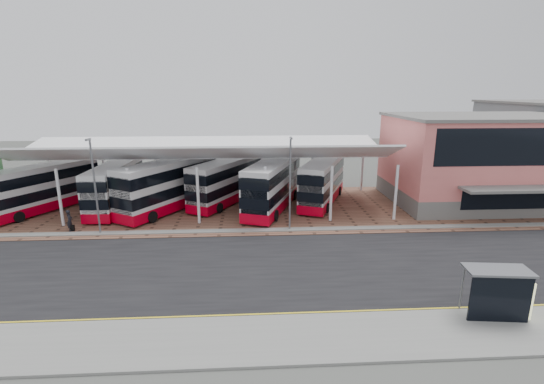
{
  "coord_description": "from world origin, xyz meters",
  "views": [
    {
      "loc": [
        -1.4,
        -25.65,
        11.85
      ],
      "look_at": [
        0.59,
        8.28,
        2.92
      ],
      "focal_mm": 26.0,
      "sensor_mm": 36.0,
      "label": 1
    }
  ],
  "objects_px": {
    "bus_0": "(44,188)",
    "bus_4": "(273,185)",
    "bus_1": "(115,187)",
    "pedestrian": "(70,220)",
    "bus_3": "(227,182)",
    "bus_2": "(169,186)",
    "bus_5": "(323,182)",
    "bus_shelter": "(504,289)",
    "terminal": "(481,159)"
  },
  "relations": [
    {
      "from": "bus_4",
      "to": "bus_5",
      "type": "bearing_deg",
      "value": 39.37
    },
    {
      "from": "bus_1",
      "to": "bus_shelter",
      "type": "xyz_separation_m",
      "value": [
        26.58,
        -21.6,
        -0.51
      ]
    },
    {
      "from": "bus_0",
      "to": "bus_2",
      "type": "bearing_deg",
      "value": 27.32
    },
    {
      "from": "bus_4",
      "to": "bus_shelter",
      "type": "distance_m",
      "value": 23.2
    },
    {
      "from": "bus_5",
      "to": "pedestrian",
      "type": "relative_size",
      "value": 6.06
    },
    {
      "from": "bus_0",
      "to": "bus_2",
      "type": "relative_size",
      "value": 0.93
    },
    {
      "from": "bus_0",
      "to": "bus_5",
      "type": "relative_size",
      "value": 0.97
    },
    {
      "from": "bus_5",
      "to": "bus_2",
      "type": "bearing_deg",
      "value": -151.29
    },
    {
      "from": "bus_3",
      "to": "pedestrian",
      "type": "xyz_separation_m",
      "value": [
        -12.97,
        -7.98,
        -1.35
      ]
    },
    {
      "from": "pedestrian",
      "to": "bus_1",
      "type": "bearing_deg",
      "value": -24.41
    },
    {
      "from": "bus_1",
      "to": "bus_4",
      "type": "height_order",
      "value": "bus_4"
    },
    {
      "from": "bus_2",
      "to": "bus_5",
      "type": "bearing_deg",
      "value": 38.15
    },
    {
      "from": "bus_1",
      "to": "bus_2",
      "type": "xyz_separation_m",
      "value": [
        5.51,
        -0.83,
        0.22
      ]
    },
    {
      "from": "bus_3",
      "to": "bus_5",
      "type": "xyz_separation_m",
      "value": [
        10.12,
        -0.6,
        -0.01
      ]
    },
    {
      "from": "bus_2",
      "to": "bus_4",
      "type": "relative_size",
      "value": 0.96
    },
    {
      "from": "terminal",
      "to": "bus_2",
      "type": "xyz_separation_m",
      "value": [
        -32.4,
        -1.14,
        -2.13
      ]
    },
    {
      "from": "bus_5",
      "to": "pedestrian",
      "type": "bearing_deg",
      "value": -139.71
    },
    {
      "from": "bus_1",
      "to": "bus_2",
      "type": "distance_m",
      "value": 5.58
    },
    {
      "from": "bus_2",
      "to": "bus_shelter",
      "type": "xyz_separation_m",
      "value": [
        21.07,
        -20.77,
        -0.73
      ]
    },
    {
      "from": "bus_3",
      "to": "bus_2",
      "type": "bearing_deg",
      "value": -128.94
    },
    {
      "from": "bus_2",
      "to": "pedestrian",
      "type": "bearing_deg",
      "value": -110.34
    },
    {
      "from": "bus_2",
      "to": "bus_3",
      "type": "relative_size",
      "value": 1.06
    },
    {
      "from": "bus_5",
      "to": "bus_shelter",
      "type": "distance_m",
      "value": 23.1
    },
    {
      "from": "terminal",
      "to": "bus_shelter",
      "type": "xyz_separation_m",
      "value": [
        -11.33,
        -21.91,
        -2.86
      ]
    },
    {
      "from": "bus_4",
      "to": "pedestrian",
      "type": "relative_size",
      "value": 6.54
    },
    {
      "from": "bus_5",
      "to": "bus_shelter",
      "type": "xyz_separation_m",
      "value": [
        5.35,
        -22.47,
        -0.54
      ]
    },
    {
      "from": "terminal",
      "to": "pedestrian",
      "type": "xyz_separation_m",
      "value": [
        -39.76,
        -6.82,
        -3.67
      ]
    },
    {
      "from": "terminal",
      "to": "bus_3",
      "type": "distance_m",
      "value": 26.92
    },
    {
      "from": "bus_3",
      "to": "bus_4",
      "type": "height_order",
      "value": "bus_4"
    },
    {
      "from": "pedestrian",
      "to": "terminal",
      "type": "bearing_deg",
      "value": -88.75
    },
    {
      "from": "bus_5",
      "to": "pedestrian",
      "type": "distance_m",
      "value": 24.28
    },
    {
      "from": "bus_0",
      "to": "bus_shelter",
      "type": "relative_size",
      "value": 3.14
    },
    {
      "from": "bus_4",
      "to": "pedestrian",
      "type": "distance_m",
      "value": 18.61
    },
    {
      "from": "bus_2",
      "to": "bus_0",
      "type": "bearing_deg",
      "value": -150.53
    },
    {
      "from": "bus_0",
      "to": "bus_4",
      "type": "distance_m",
      "value": 22.71
    },
    {
      "from": "bus_3",
      "to": "bus_shelter",
      "type": "bearing_deg",
      "value": -27.37
    },
    {
      "from": "bus_3",
      "to": "bus_0",
      "type": "bearing_deg",
      "value": -145.65
    },
    {
      "from": "bus_1",
      "to": "bus_3",
      "type": "xyz_separation_m",
      "value": [
        11.11,
        1.47,
        0.04
      ]
    },
    {
      "from": "bus_2",
      "to": "bus_3",
      "type": "height_order",
      "value": "bus_2"
    },
    {
      "from": "bus_0",
      "to": "bus_1",
      "type": "xyz_separation_m",
      "value": [
        6.84,
        0.28,
        -0.03
      ]
    },
    {
      "from": "bus_2",
      "to": "bus_4",
      "type": "xyz_separation_m",
      "value": [
        10.35,
        -0.21,
        -0.03
      ]
    },
    {
      "from": "bus_0",
      "to": "bus_5",
      "type": "bearing_deg",
      "value": 32.19
    },
    {
      "from": "bus_2",
      "to": "bus_shelter",
      "type": "height_order",
      "value": "bus_2"
    },
    {
      "from": "bus_0",
      "to": "bus_5",
      "type": "xyz_separation_m",
      "value": [
        28.07,
        1.15,
        0.0
      ]
    },
    {
      "from": "bus_4",
      "to": "bus_0",
      "type": "bearing_deg",
      "value": -162.01
    },
    {
      "from": "bus_1",
      "to": "bus_shelter",
      "type": "height_order",
      "value": "bus_1"
    },
    {
      "from": "bus_2",
      "to": "pedestrian",
      "type": "height_order",
      "value": "bus_2"
    },
    {
      "from": "bus_0",
      "to": "bus_shelter",
      "type": "xyz_separation_m",
      "value": [
        33.42,
        -21.31,
        -0.53
      ]
    },
    {
      "from": "bus_0",
      "to": "bus_4",
      "type": "xyz_separation_m",
      "value": [
        22.7,
        -0.75,
        0.17
      ]
    },
    {
      "from": "bus_5",
      "to": "pedestrian",
      "type": "height_order",
      "value": "bus_5"
    }
  ]
}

